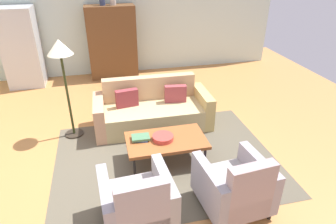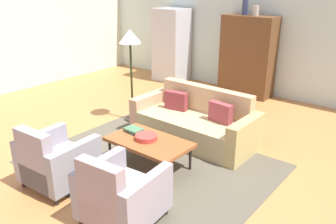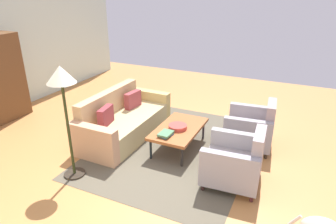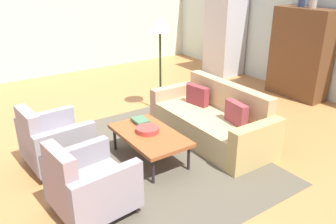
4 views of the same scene
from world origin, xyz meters
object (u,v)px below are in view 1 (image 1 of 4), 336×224
Objects in this scene: book_stack at (141,138)px; floor_lamp at (61,57)px; couch at (152,110)px; coffee_table at (166,141)px; refrigerator at (22,48)px; fruit_bowl at (163,138)px; vase_round at (113,0)px; cabinet at (112,42)px; armchair_left at (138,205)px; armchair_right at (236,188)px.

floor_lamp is (-1.06, 1.05, 1.01)m from book_stack.
couch is 1.19m from coffee_table.
floor_lamp reaches higher than book_stack.
floor_lamp reaches higher than couch.
fruit_bowl is at bearing -56.06° from refrigerator.
book_stack is at bearing -89.59° from vase_round.
cabinet is at bearing 97.30° from coffee_table.
vase_round reaches higher than armchair_left.
floor_lamp reaches higher than armchair_right.
coffee_table is 4.23m from vase_round.
floor_lamp is at bearing 126.30° from armchair_right.
book_stack is 3.88m from cabinet.
floor_lamp reaches higher than coffee_table.
coffee_table is at bearing 0.00° from fruit_bowl.
fruit_bowl is at bearing -13.18° from book_stack.
couch is at bearing 2.22° from floor_lamp.
refrigerator reaches higher than book_stack.
cabinet is 2.12m from refrigerator.
vase_round is (0.19, 5.09, 1.56)m from armchair_left.
couch is 9.95× the size of vase_round.
armchair_left is 5.33m from vase_round.
armchair_right is 5.97m from refrigerator.
armchair_left is (-0.60, -2.35, 0.06)m from couch.
armchair_left is 2.76× the size of fruit_bowl.
coffee_table is 4.36× the size of book_stack.
cabinet reaches higher than couch.
coffee_table is 1.36× the size of armchair_left.
couch is at bearing -79.58° from cabinet.
coffee_table is at bearing -82.70° from cabinet.
refrigerator is (-2.63, 2.64, 0.64)m from couch.
cabinet is 1.01m from vase_round.
refrigerator reaches higher than cabinet.
fruit_bowl is 0.17× the size of refrigerator.
book_stack is 0.15× the size of cabinet.
vase_round reaches higher than couch.
armchair_left is 5.42m from refrigerator.
vase_round is (-1.01, 5.09, 1.56)m from armchair_right.
armchair_right is 4.15× the size of vase_round.
fruit_bowl is 4.20m from vase_round.
book_stack is 0.15× the size of refrigerator.
armchair_left reaches higher than coffee_table.
fruit_bowl is (0.55, 1.17, 0.10)m from armchair_left.
fruit_bowl is 4.64m from refrigerator.
coffee_table is 3.76× the size of fruit_bowl.
vase_round is at bearing 83.92° from armchair_left.
refrigerator is (-2.03, 4.99, 0.58)m from armchair_left.
book_stack is at bearing 76.07° from armchair_left.
refrigerator reaches higher than couch.
floor_lamp is (-2.04, 2.30, 1.10)m from armchair_right.
couch is at bearing 87.52° from fruit_bowl.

